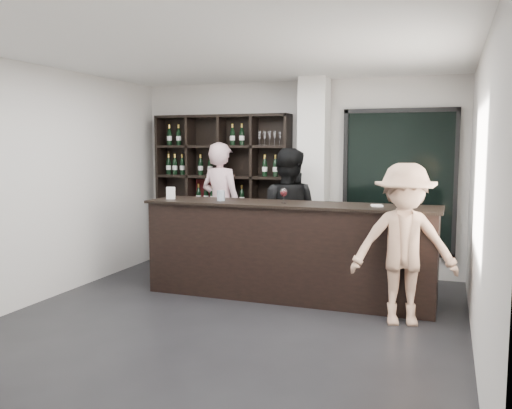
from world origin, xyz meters
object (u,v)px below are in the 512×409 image
at_px(taster_black, 287,217).
at_px(customer, 404,245).
at_px(taster_pink, 221,206).
at_px(wine_shelf, 222,191).
at_px(tasting_counter, 288,251).

height_order(taster_black, customer, taster_black).
bearing_deg(customer, taster_pink, 135.82).
bearing_deg(taster_black, customer, 143.22).
bearing_deg(customer, wine_shelf, 133.97).
bearing_deg(tasting_counter, wine_shelf, 137.20).
distance_m(taster_pink, customer, 3.41).
distance_m(wine_shelf, taster_pink, 0.27).
distance_m(tasting_counter, taster_black, 0.81).
xyz_separation_m(tasting_counter, taster_black, (-0.22, 0.70, 0.34)).
bearing_deg(tasting_counter, customer, -19.47).
distance_m(tasting_counter, customer, 1.57).
relative_size(wine_shelf, customer, 1.38).
height_order(wine_shelf, taster_black, wine_shelf).
distance_m(wine_shelf, customer, 3.55).
distance_m(wine_shelf, tasting_counter, 2.15).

